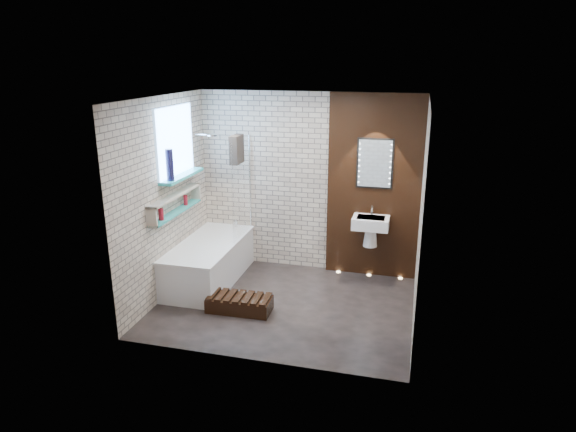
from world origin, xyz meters
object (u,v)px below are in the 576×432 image
(washbasin, at_px, (371,227))
(led_mirror, at_px, (375,164))
(bathtub, at_px, (209,262))
(bath_screen, at_px, (242,188))
(walnut_step, at_px, (239,304))

(washbasin, xyz_separation_m, led_mirror, (0.00, 0.16, 0.86))
(bathtub, height_order, washbasin, washbasin)
(washbasin, height_order, led_mirror, led_mirror)
(bathtub, xyz_separation_m, led_mirror, (2.17, 0.78, 1.36))
(bathtub, bearing_deg, led_mirror, 19.78)
(bathtub, distance_m, washbasin, 2.32)
(bathtub, bearing_deg, washbasin, 16.01)
(bath_screen, height_order, walnut_step, bath_screen)
(bath_screen, distance_m, walnut_step, 1.72)
(bath_screen, relative_size, walnut_step, 1.75)
(bath_screen, relative_size, washbasin, 2.41)
(walnut_step, bearing_deg, bathtub, 133.56)
(bathtub, distance_m, led_mirror, 2.68)
(bathtub, height_order, led_mirror, led_mirror)
(washbasin, bearing_deg, led_mirror, 90.00)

